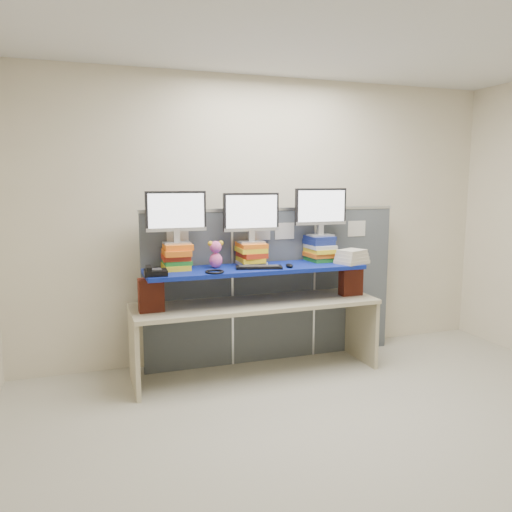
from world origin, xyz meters
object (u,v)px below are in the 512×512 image
object	(u,v)px
blue_board	(256,269)
desk_phone	(155,272)
monitor_center	(251,215)
desk	(256,316)
monitor_left	(176,214)
monitor_right	(321,209)
keyboard	(259,267)

from	to	relation	value
blue_board	desk_phone	bearing A→B (deg)	-172.43
monitor_center	desk_phone	world-z (taller)	monitor_center
desk	monitor_left	bearing A→B (deg)	170.37
monitor_right	blue_board	bearing A→B (deg)	-170.43
blue_board	monitor_left	bearing A→B (deg)	170.37
keyboard	desk_phone	distance (m)	0.93
monitor_right	monitor_left	bearing A→B (deg)	180.00
desk	blue_board	bearing A→B (deg)	89.42
desk	monitor_left	world-z (taller)	monitor_left
monitor_right	keyboard	distance (m)	0.89
desk_phone	keyboard	bearing A→B (deg)	5.51
desk	monitor_center	world-z (taller)	monitor_center
monitor_left	keyboard	xyz separation A→B (m)	(0.70, -0.21, -0.48)
blue_board	monitor_center	distance (m)	0.50
keyboard	desk_phone	xyz separation A→B (m)	(-0.93, -0.04, 0.02)
blue_board	monitor_right	world-z (taller)	monitor_right
blue_board	monitor_right	xyz separation A→B (m)	(0.70, 0.13, 0.53)
monitor_center	blue_board	bearing A→B (deg)	-87.68
monitor_left	monitor_center	distance (m)	0.69
desk	blue_board	distance (m)	0.44
keyboard	monitor_right	bearing A→B (deg)	30.98
blue_board	monitor_left	world-z (taller)	monitor_left
keyboard	desk_phone	bearing A→B (deg)	-163.85
blue_board	keyboard	world-z (taller)	keyboard
monitor_left	monitor_right	distance (m)	1.40
monitor_right	desk_phone	size ratio (longest dim) A/B	2.70
monitor_left	desk_phone	size ratio (longest dim) A/B	2.70
monitor_left	monitor_center	bearing A→B (deg)	-0.00
blue_board	monitor_left	size ratio (longest dim) A/B	3.78
desk	monitor_right	bearing A→B (deg)	9.57
monitor_right	monitor_center	bearing A→B (deg)	180.00
blue_board	monitor_left	distance (m)	0.87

